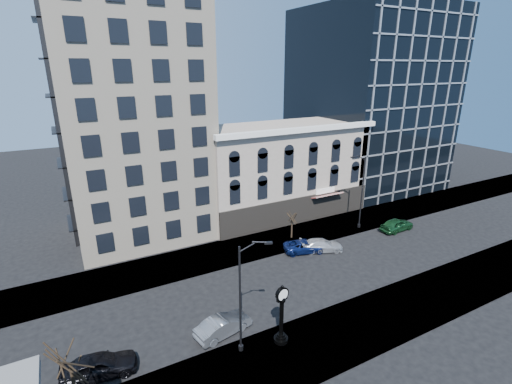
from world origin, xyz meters
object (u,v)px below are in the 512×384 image
street_clock (281,317)px  car_near_b (223,325)px  car_near_a (99,366)px  street_lamp_near (249,269)px

street_clock → car_near_b: (-3.36, 2.87, -1.52)m
car_near_b → car_near_a: bearing=77.5°
street_clock → street_lamp_near: bearing=161.1°
street_clock → car_near_b: size_ratio=1.05×
car_near_a → street_lamp_near: bearing=-98.1°
street_lamp_near → car_near_a: (-9.73, 2.64, -5.86)m
street_clock → street_lamp_near: street_lamp_near is taller
street_clock → street_lamp_near: size_ratio=0.55×
street_clock → car_near_a: street_clock is taller
street_clock → car_near_a: bearing=155.7°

